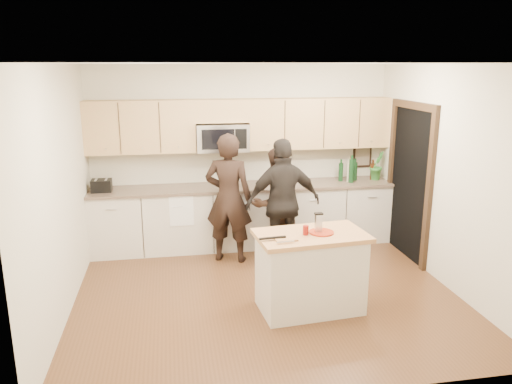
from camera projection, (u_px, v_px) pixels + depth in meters
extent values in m
plane|color=#51311B|center=(266.00, 292.00, 6.06)|extent=(4.50, 4.50, 0.00)
cube|color=beige|center=(241.00, 154.00, 7.63)|extent=(4.50, 0.02, 2.70)
cube|color=beige|center=(317.00, 245.00, 3.81)|extent=(4.50, 0.02, 2.70)
cube|color=beige|center=(61.00, 193.00, 5.34)|extent=(0.02, 4.00, 2.70)
cube|color=beige|center=(447.00, 177.00, 6.10)|extent=(0.02, 4.00, 2.70)
cube|color=white|center=(267.00, 63.00, 5.38)|extent=(4.50, 4.00, 0.02)
cube|color=beige|center=(245.00, 217.00, 7.56)|extent=(4.50, 0.62, 0.90)
cube|color=brown|center=(245.00, 187.00, 7.43)|extent=(4.50, 0.66, 0.04)
cube|color=tan|center=(140.00, 127.00, 7.11)|extent=(1.55, 0.33, 0.75)
cube|color=tan|center=(319.00, 123.00, 7.55)|extent=(2.17, 0.33, 0.75)
cube|color=tan|center=(221.00, 111.00, 7.25)|extent=(0.78, 0.33, 0.33)
cube|color=silver|center=(222.00, 137.00, 7.31)|extent=(0.76, 0.40, 0.40)
cube|color=black|center=(218.00, 139.00, 7.10)|extent=(0.47, 0.01, 0.29)
cube|color=black|center=(241.00, 139.00, 7.16)|extent=(0.17, 0.01, 0.29)
cube|color=black|center=(410.00, 184.00, 7.03)|extent=(0.02, 1.05, 2.10)
cube|color=black|center=(429.00, 194.00, 6.48)|extent=(0.06, 0.10, 2.10)
cube|color=black|center=(391.00, 175.00, 7.57)|extent=(0.06, 0.10, 2.10)
cube|color=black|center=(415.00, 105.00, 6.75)|extent=(0.06, 1.25, 0.10)
cube|color=black|center=(362.00, 155.00, 7.96)|extent=(0.30, 0.03, 0.38)
cube|color=tan|center=(363.00, 155.00, 7.94)|extent=(0.24, 0.00, 0.32)
cube|color=white|center=(181.00, 210.00, 7.03)|extent=(0.34, 0.01, 0.48)
cube|color=white|center=(180.00, 188.00, 7.26)|extent=(0.34, 0.60, 0.01)
cube|color=beige|center=(310.00, 274.00, 5.55)|extent=(1.16, 0.74, 0.85)
cube|color=#AD8248|center=(311.00, 236.00, 5.44)|extent=(1.26, 0.81, 0.05)
cylinder|color=maroon|center=(321.00, 232.00, 5.45)|extent=(0.27, 0.27, 0.02)
cube|color=silver|center=(319.00, 223.00, 5.44)|extent=(0.07, 0.06, 0.19)
cube|color=black|center=(319.00, 214.00, 5.41)|extent=(0.09, 0.06, 0.02)
cylinder|color=maroon|center=(306.00, 230.00, 5.38)|extent=(0.06, 0.06, 0.10)
cube|color=#AD8248|center=(286.00, 239.00, 5.24)|extent=(0.24, 0.18, 0.02)
cube|color=black|center=(272.00, 238.00, 5.22)|extent=(0.29, 0.06, 0.02)
cube|color=silver|center=(285.00, 242.00, 5.12)|extent=(0.20, 0.04, 0.01)
cube|color=black|center=(101.00, 186.00, 7.05)|extent=(0.28, 0.23, 0.17)
cube|color=silver|center=(96.00, 180.00, 7.02)|extent=(0.03, 0.17, 0.00)
cube|color=silver|center=(106.00, 179.00, 7.04)|extent=(0.03, 0.17, 0.00)
cylinder|color=black|center=(341.00, 170.00, 7.66)|extent=(0.07, 0.07, 0.34)
cylinder|color=#351809|center=(351.00, 167.00, 7.77)|extent=(0.07, 0.07, 0.38)
cylinder|color=#B6B78F|center=(349.00, 170.00, 7.62)|extent=(0.06, 0.06, 0.36)
cylinder|color=black|center=(355.00, 169.00, 7.72)|extent=(0.07, 0.07, 0.34)
cylinder|color=#351809|center=(373.00, 169.00, 7.77)|extent=(0.07, 0.07, 0.32)
cylinder|color=#B6B78F|center=(374.00, 169.00, 7.80)|extent=(0.07, 0.07, 0.31)
cylinder|color=black|center=(351.00, 169.00, 7.55)|extent=(0.08, 0.08, 0.42)
imported|color=#347B31|center=(377.00, 165.00, 7.76)|extent=(0.31, 0.31, 0.44)
imported|color=black|center=(229.00, 198.00, 6.86)|extent=(0.76, 0.63, 1.80)
imported|color=#312118|center=(276.00, 204.00, 7.00)|extent=(0.94, 0.85, 1.58)
imported|color=black|center=(283.00, 203.00, 6.72)|extent=(1.05, 0.50, 1.75)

